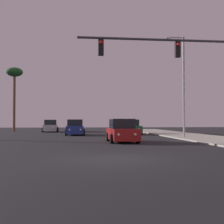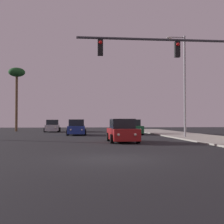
% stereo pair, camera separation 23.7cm
% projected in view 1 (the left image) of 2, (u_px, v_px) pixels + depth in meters
% --- Properties ---
extents(ground_plane, '(120.00, 120.00, 0.00)m').
position_uv_depth(ground_plane, '(113.00, 159.00, 12.54)').
color(ground_plane, black).
extents(sidewalk_right, '(5.00, 60.00, 0.12)m').
position_uv_depth(sidewalk_right, '(222.00, 140.00, 23.55)').
color(sidewalk_right, '#9E998E').
rests_on(sidewalk_right, ground).
extents(car_green, '(2.04, 4.34, 1.68)m').
position_uv_depth(car_green, '(130.00, 128.00, 35.12)').
color(car_green, '#195933').
rests_on(car_green, ground).
extents(car_black, '(2.04, 4.33, 1.68)m').
position_uv_depth(car_black, '(75.00, 126.00, 44.01)').
color(car_black, black).
rests_on(car_black, ground).
extents(car_blue, '(2.04, 4.32, 1.68)m').
position_uv_depth(car_blue, '(75.00, 128.00, 33.60)').
color(car_blue, navy).
rests_on(car_blue, ground).
extents(car_silver, '(2.04, 4.34, 1.68)m').
position_uv_depth(car_silver, '(50.00, 126.00, 42.97)').
color(car_silver, '#B7B7BC').
rests_on(car_silver, ground).
extents(car_red, '(2.04, 4.34, 1.68)m').
position_uv_depth(car_red, '(122.00, 132.00, 22.50)').
color(car_red, maroon).
rests_on(car_red, ground).
extents(traffic_light_mast, '(9.04, 0.36, 6.50)m').
position_uv_depth(traffic_light_mast, '(185.00, 64.00, 18.11)').
color(traffic_light_mast, '#38383D').
rests_on(traffic_light_mast, sidewalk_right).
extents(street_lamp, '(1.74, 0.24, 9.00)m').
position_uv_depth(street_lamp, '(182.00, 81.00, 27.75)').
color(street_lamp, '#99999E').
rests_on(street_lamp, sidewalk_right).
extents(palm_tree_far, '(2.40, 2.40, 9.30)m').
position_uv_depth(palm_tree_far, '(14.00, 76.00, 45.35)').
color(palm_tree_far, brown).
rests_on(palm_tree_far, ground).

